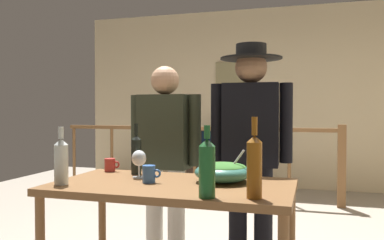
{
  "coord_description": "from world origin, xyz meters",
  "views": [
    {
      "loc": [
        0.75,
        -3.13,
        1.22
      ],
      "look_at": [
        0.0,
        -0.66,
        1.15
      ],
      "focal_mm": 37.7,
      "sensor_mm": 36.0,
      "label": 1
    }
  ],
  "objects_px": {
    "wine_bottle_clear": "(61,161)",
    "wine_bottle_dark": "(136,154)",
    "salad_bowl": "(223,171)",
    "mug_red": "(110,165)",
    "serving_table": "(173,199)",
    "framed_picture": "(234,79)",
    "wine_glass": "(139,159)",
    "person_standing_left": "(165,151)",
    "tv_console": "(218,172)",
    "flat_screen_tv": "(218,141)",
    "mug_blue": "(149,174)",
    "wine_bottle_green": "(207,167)",
    "stair_railing": "(233,151)",
    "person_standing_right": "(251,140)",
    "wine_bottle_amber": "(254,165)"
  },
  "relations": [
    {
      "from": "framed_picture",
      "to": "mug_red",
      "type": "bearing_deg",
      "value": -91.14
    },
    {
      "from": "flat_screen_tv",
      "to": "mug_red",
      "type": "height_order",
      "value": "mug_red"
    },
    {
      "from": "framed_picture",
      "to": "wine_bottle_amber",
      "type": "distance_m",
      "value": 4.64
    },
    {
      "from": "wine_bottle_green",
      "to": "flat_screen_tv",
      "type": "bearing_deg",
      "value": 102.45
    },
    {
      "from": "stair_railing",
      "to": "wine_glass",
      "type": "bearing_deg",
      "value": -89.63
    },
    {
      "from": "person_standing_right",
      "to": "wine_bottle_amber",
      "type": "bearing_deg",
      "value": 96.68
    },
    {
      "from": "person_standing_right",
      "to": "wine_glass",
      "type": "bearing_deg",
      "value": 44.67
    },
    {
      "from": "mug_blue",
      "to": "mug_red",
      "type": "distance_m",
      "value": 0.51
    },
    {
      "from": "wine_bottle_dark",
      "to": "person_standing_left",
      "type": "xyz_separation_m",
      "value": [
        0.0,
        0.51,
        -0.04
      ]
    },
    {
      "from": "framed_picture",
      "to": "serving_table",
      "type": "bearing_deg",
      "value": -83.82
    },
    {
      "from": "wine_bottle_dark",
      "to": "serving_table",
      "type": "bearing_deg",
      "value": -34.85
    },
    {
      "from": "stair_railing",
      "to": "mug_blue",
      "type": "relative_size",
      "value": 35.9
    },
    {
      "from": "wine_bottle_clear",
      "to": "wine_bottle_dark",
      "type": "distance_m",
      "value": 0.5
    },
    {
      "from": "framed_picture",
      "to": "person_standing_left",
      "type": "xyz_separation_m",
      "value": [
        0.14,
        -3.5,
        -0.79
      ]
    },
    {
      "from": "stair_railing",
      "to": "wine_bottle_green",
      "type": "xyz_separation_m",
      "value": [
        0.55,
        -3.49,
        0.29
      ]
    },
    {
      "from": "wine_bottle_dark",
      "to": "wine_bottle_clear",
      "type": "bearing_deg",
      "value": -119.69
    },
    {
      "from": "serving_table",
      "to": "flat_screen_tv",
      "type": "bearing_deg",
      "value": 99.52
    },
    {
      "from": "wine_bottle_green",
      "to": "mug_blue",
      "type": "bearing_deg",
      "value": 145.87
    },
    {
      "from": "mug_blue",
      "to": "wine_glass",
      "type": "bearing_deg",
      "value": 132.62
    },
    {
      "from": "tv_console",
      "to": "person_standing_left",
      "type": "xyz_separation_m",
      "value": [
        0.33,
        -3.21,
        0.66
      ]
    },
    {
      "from": "salad_bowl",
      "to": "mug_red",
      "type": "xyz_separation_m",
      "value": [
        -0.8,
        0.17,
        -0.02
      ]
    },
    {
      "from": "flat_screen_tv",
      "to": "wine_bottle_clear",
      "type": "relative_size",
      "value": 1.69
    },
    {
      "from": "mug_blue",
      "to": "person_standing_left",
      "type": "relative_size",
      "value": 0.07
    },
    {
      "from": "wine_bottle_clear",
      "to": "mug_red",
      "type": "relative_size",
      "value": 2.97
    },
    {
      "from": "framed_picture",
      "to": "stair_railing",
      "type": "distance_m",
      "value": 1.48
    },
    {
      "from": "flat_screen_tv",
      "to": "wine_bottle_amber",
      "type": "xyz_separation_m",
      "value": [
        1.14,
        -4.16,
        0.24
      ]
    },
    {
      "from": "framed_picture",
      "to": "serving_table",
      "type": "relative_size",
      "value": 0.45
    },
    {
      "from": "wine_glass",
      "to": "mug_red",
      "type": "bearing_deg",
      "value": 149.12
    },
    {
      "from": "tv_console",
      "to": "flat_screen_tv",
      "type": "height_order",
      "value": "flat_screen_tv"
    },
    {
      "from": "stair_railing",
      "to": "salad_bowl",
      "type": "relative_size",
      "value": 12.19
    },
    {
      "from": "salad_bowl",
      "to": "mug_blue",
      "type": "distance_m",
      "value": 0.41
    },
    {
      "from": "person_standing_left",
      "to": "wine_bottle_green",
      "type": "bearing_deg",
      "value": 122.61
    },
    {
      "from": "mug_red",
      "to": "person_standing_right",
      "type": "relative_size",
      "value": 0.06
    },
    {
      "from": "stair_railing",
      "to": "salad_bowl",
      "type": "bearing_deg",
      "value": -80.17
    },
    {
      "from": "stair_railing",
      "to": "wine_bottle_amber",
      "type": "bearing_deg",
      "value": -77.53
    },
    {
      "from": "flat_screen_tv",
      "to": "person_standing_left",
      "type": "bearing_deg",
      "value": -84.0
    },
    {
      "from": "person_standing_right",
      "to": "wine_bottle_dark",
      "type": "bearing_deg",
      "value": 35.7
    },
    {
      "from": "wine_bottle_clear",
      "to": "person_standing_right",
      "type": "relative_size",
      "value": 0.19
    },
    {
      "from": "wine_bottle_dark",
      "to": "mug_blue",
      "type": "height_order",
      "value": "wine_bottle_dark"
    },
    {
      "from": "wine_bottle_clear",
      "to": "wine_bottle_dark",
      "type": "xyz_separation_m",
      "value": [
        0.25,
        0.43,
        -0.0
      ]
    },
    {
      "from": "tv_console",
      "to": "flat_screen_tv",
      "type": "distance_m",
      "value": 0.48
    },
    {
      "from": "framed_picture",
      "to": "flat_screen_tv",
      "type": "xyz_separation_m",
      "value": [
        -0.2,
        -0.32,
        -0.97
      ]
    },
    {
      "from": "serving_table",
      "to": "salad_bowl",
      "type": "xyz_separation_m",
      "value": [
        0.26,
        0.11,
        0.15
      ]
    },
    {
      "from": "serving_table",
      "to": "wine_bottle_green",
      "type": "relative_size",
      "value": 3.93
    },
    {
      "from": "tv_console",
      "to": "salad_bowl",
      "type": "distance_m",
      "value": 3.99
    },
    {
      "from": "stair_railing",
      "to": "mug_blue",
      "type": "distance_m",
      "value": 3.22
    },
    {
      "from": "person_standing_left",
      "to": "wine_glass",
      "type": "bearing_deg",
      "value": 98.88
    },
    {
      "from": "wine_glass",
      "to": "wine_bottle_green",
      "type": "height_order",
      "value": "wine_bottle_green"
    },
    {
      "from": "serving_table",
      "to": "salad_bowl",
      "type": "relative_size",
      "value": 4.16
    },
    {
      "from": "wine_glass",
      "to": "wine_bottle_dark",
      "type": "xyz_separation_m",
      "value": [
        -0.07,
        0.11,
        0.02
      ]
    }
  ]
}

